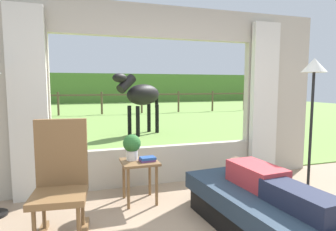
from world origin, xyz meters
TOP-DOWN VIEW (x-y plane):
  - back_wall_with_window at (0.00, 2.26)m, footprint 5.20×0.12m
  - curtain_panel_left at (-1.69, 2.12)m, footprint 0.44×0.10m
  - curtain_panel_right at (1.69, 2.12)m, footprint 0.44×0.10m
  - outdoor_pasture_lawn at (0.00, 13.16)m, footprint 36.00×21.68m
  - distant_hill_ridge at (0.00, 23.00)m, footprint 36.00×2.00m
  - recliner_sofa at (0.60, 0.56)m, footprint 1.03×1.77m
  - reclining_person at (0.60, 0.51)m, footprint 0.39×1.44m
  - rocking_chair at (-1.29, 1.08)m, footprint 0.53×0.73m
  - side_table at (-0.41, 1.66)m, footprint 0.44×0.44m
  - potted_plant at (-0.49, 1.72)m, footprint 0.22×0.22m
  - book_stack at (-0.32, 1.60)m, footprint 0.20×0.15m
  - floor_lamp_right at (1.82, 1.28)m, footprint 0.32×0.32m
  - horse at (0.63, 6.31)m, footprint 1.67×1.34m
  - pasture_tree at (-2.49, 9.89)m, footprint 1.19×1.14m
  - pasture_fence_line at (0.00, 12.58)m, footprint 16.10×0.10m

SIDE VIEW (x-z plane):
  - outdoor_pasture_lawn at x=0.00m, z-range 0.00..0.02m
  - recliner_sofa at x=0.60m, z-range 0.01..0.43m
  - side_table at x=-0.41m, z-range 0.17..0.69m
  - reclining_person at x=0.60m, z-range 0.41..0.63m
  - rocking_chair at x=-1.29m, z-range -0.01..1.11m
  - book_stack at x=-0.32m, z-range 0.52..0.57m
  - potted_plant at x=-0.49m, z-range 0.54..0.86m
  - pasture_fence_line at x=0.00m, z-range 0.19..1.29m
  - horse at x=0.63m, z-range 0.29..2.02m
  - curtain_panel_left at x=-1.69m, z-range 0.00..2.40m
  - curtain_panel_right at x=1.69m, z-range 0.00..2.40m
  - distant_hill_ridge at x=0.00m, z-range 0.00..2.40m
  - back_wall_with_window at x=0.00m, z-range -0.03..2.52m
  - pasture_tree at x=-2.49m, z-range -0.21..3.01m
  - floor_lamp_right at x=1.82m, z-range 0.55..2.34m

